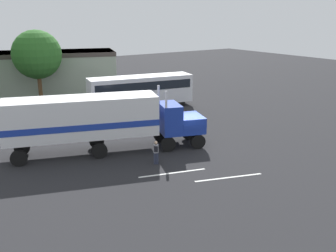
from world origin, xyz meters
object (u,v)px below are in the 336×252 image
(person_bystander, at_px, (156,152))
(tree_left, at_px, (37,55))
(semi_truck, at_px, (98,119))
(parked_bus, at_px, (141,89))

(person_bystander, bearing_deg, tree_left, 93.06)
(semi_truck, bearing_deg, parked_bus, 47.07)
(parked_bus, xyz_separation_m, tree_left, (-8.25, 7.97, 3.36))
(tree_left, bearing_deg, parked_bus, -44.02)
(parked_bus, height_order, tree_left, tree_left)
(parked_bus, bearing_deg, tree_left, 135.98)
(person_bystander, bearing_deg, semi_truck, 118.11)
(parked_bus, bearing_deg, semi_truck, -132.93)
(semi_truck, relative_size, parked_bus, 1.26)
(semi_truck, height_order, person_bystander, semi_truck)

